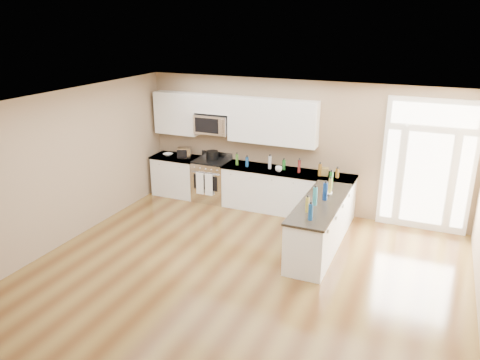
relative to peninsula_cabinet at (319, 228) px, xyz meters
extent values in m
plane|color=#553518|center=(-0.93, -2.24, -0.43)|extent=(8.00, 8.00, 0.00)
plane|color=#91795C|center=(-0.93, 1.76, 0.97)|extent=(7.00, 0.00, 7.00)
plane|color=#91795C|center=(-4.42, -2.24, 0.97)|extent=(0.00, 8.00, 8.00)
plane|color=white|center=(-0.93, -2.24, 2.37)|extent=(8.00, 8.00, 0.00)
cube|color=white|center=(-3.80, 1.45, 0.02)|extent=(1.06, 0.62, 0.90)
cube|color=black|center=(-3.80, 1.45, -0.38)|extent=(1.02, 0.52, 0.10)
cube|color=black|center=(-3.80, 1.45, 0.49)|extent=(1.10, 0.66, 0.04)
cube|color=white|center=(-1.08, 1.45, 0.02)|extent=(2.81, 0.62, 0.90)
cube|color=black|center=(-1.08, 1.45, -0.38)|extent=(2.77, 0.52, 0.10)
cube|color=black|center=(-1.08, 1.45, 0.49)|extent=(2.85, 0.66, 0.04)
cube|color=white|center=(0.00, 0.00, 0.02)|extent=(0.65, 2.28, 0.90)
cube|color=black|center=(0.00, 0.00, -0.38)|extent=(0.61, 2.18, 0.10)
cube|color=black|center=(0.00, 0.00, 0.49)|extent=(0.69, 2.32, 0.04)
cube|color=white|center=(-3.81, 1.59, 1.49)|extent=(1.04, 0.33, 0.95)
cube|color=white|center=(-1.50, 1.59, 1.49)|extent=(1.94, 0.33, 0.95)
cube|color=white|center=(-2.88, 1.59, 1.77)|extent=(0.82, 0.33, 0.40)
cube|color=silver|center=(-2.88, 1.56, 1.33)|extent=(0.78, 0.40, 0.42)
cube|color=black|center=(-2.94, 1.35, 1.33)|extent=(0.56, 0.01, 0.32)
cube|color=white|center=(1.62, 1.72, 0.87)|extent=(1.70, 0.08, 2.60)
cube|color=white|center=(1.62, 1.67, 0.62)|extent=(0.78, 0.02, 1.80)
cube|color=white|center=(0.96, 1.67, 0.62)|extent=(0.22, 0.02, 1.80)
cube|color=white|center=(2.28, 1.67, 0.62)|extent=(0.22, 0.02, 1.80)
cube|color=white|center=(1.62, 1.67, 1.87)|extent=(1.50, 0.02, 0.40)
cube|color=silver|center=(-2.87, 1.45, 0.03)|extent=(0.78, 0.64, 0.92)
cube|color=black|center=(-2.87, 1.45, 0.50)|extent=(0.78, 0.60, 0.03)
cube|color=silver|center=(-2.87, 1.75, 0.58)|extent=(0.78, 0.04, 0.14)
cube|color=black|center=(-2.87, 1.12, 0.09)|extent=(0.58, 0.01, 0.34)
cylinder|color=silver|center=(-2.87, 1.10, 0.31)|extent=(0.70, 0.02, 0.02)
cube|color=white|center=(-2.99, 1.09, 0.07)|extent=(0.18, 0.02, 0.50)
cube|color=white|center=(-2.77, 1.09, 0.07)|extent=(0.18, 0.02, 0.50)
cylinder|color=black|center=(-2.89, 1.53, 0.62)|extent=(0.36, 0.36, 0.21)
cube|color=silver|center=(-3.54, 1.42, 0.63)|extent=(0.35, 0.32, 0.25)
cube|color=brown|center=(-0.32, 1.44, 0.58)|extent=(0.20, 0.16, 0.16)
imported|color=white|center=(-4.00, 1.42, 0.53)|extent=(0.24, 0.24, 0.05)
imported|color=white|center=(0.03, 0.38, 0.53)|extent=(0.21, 0.21, 0.05)
imported|color=white|center=(-1.23, 1.31, 0.56)|extent=(0.17, 0.17, 0.11)
cylinder|color=#19591E|center=(-1.18, 1.47, 0.61)|extent=(0.07, 0.07, 0.21)
cylinder|color=navy|center=(-1.98, 1.36, 0.61)|extent=(0.07, 0.07, 0.21)
cylinder|color=brown|center=(-0.38, 1.38, 0.63)|extent=(0.07, 0.07, 0.25)
cylinder|color=olive|center=(0.05, 0.46, 0.65)|extent=(0.07, 0.07, 0.29)
cylinder|color=#26727F|center=(-0.07, -0.19, 0.66)|extent=(0.08, 0.08, 0.32)
cylinder|color=#591919|center=(-0.83, 1.42, 0.64)|extent=(0.06, 0.06, 0.27)
cylinder|color=#B2B2B7|center=(-1.48, 1.43, 0.64)|extent=(0.07, 0.07, 0.28)
cylinder|color=navy|center=(0.04, 0.11, 0.66)|extent=(0.08, 0.08, 0.32)
cylinder|color=#3F7226|center=(-2.23, 1.40, 0.63)|extent=(0.06, 0.06, 0.24)
cylinder|color=#19591E|center=(-0.01, 0.76, 0.66)|extent=(0.07, 0.07, 0.31)
cylinder|color=navy|center=(0.03, -0.84, 0.64)|extent=(0.07, 0.07, 0.27)
cylinder|color=brown|center=(-0.03, 1.41, 0.60)|extent=(0.08, 0.08, 0.19)
cylinder|color=olive|center=(-0.10, -0.54, 0.63)|extent=(0.07, 0.07, 0.26)
camera|label=1|loc=(1.71, -7.55, 3.56)|focal=35.00mm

